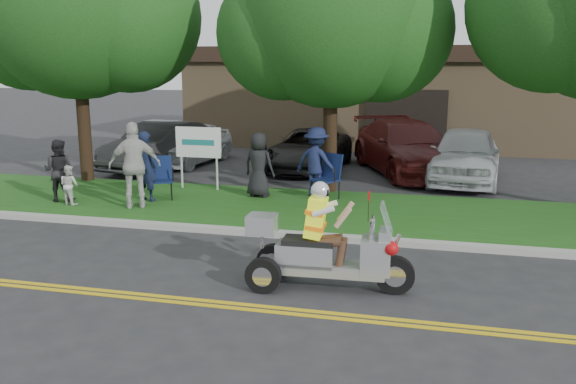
% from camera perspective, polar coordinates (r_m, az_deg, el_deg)
% --- Properties ---
extents(ground, '(120.00, 120.00, 0.00)m').
position_cam_1_polar(ground, '(9.53, -6.94, -9.14)').
color(ground, '#28282B').
rests_on(ground, ground).
extents(centerline_near, '(60.00, 0.10, 0.01)m').
position_cam_1_polar(centerline_near, '(9.03, -8.26, -10.38)').
color(centerline_near, gold).
rests_on(centerline_near, ground).
extents(centerline_far, '(60.00, 0.10, 0.01)m').
position_cam_1_polar(centerline_far, '(9.16, -7.88, -10.02)').
color(centerline_far, gold).
rests_on(centerline_far, ground).
extents(curb, '(60.00, 0.25, 0.12)m').
position_cam_1_polar(curb, '(12.25, -1.88, -3.88)').
color(curb, '#A8A89E').
rests_on(curb, ground).
extents(grass_verge, '(60.00, 4.00, 0.10)m').
position_cam_1_polar(grass_verge, '(14.27, 0.48, -1.58)').
color(grass_verge, '#1E4E15').
rests_on(grass_verge, ground).
extents(commercial_building, '(18.00, 8.20, 4.00)m').
position_cam_1_polar(commercial_building, '(27.32, 11.51, 8.94)').
color(commercial_building, '#9E7F5B').
rests_on(commercial_building, ground).
extents(tree_left, '(6.62, 5.40, 7.78)m').
position_cam_1_polar(tree_left, '(18.16, -19.02, 15.98)').
color(tree_left, '#332114').
rests_on(tree_left, ground).
extents(tree_mid, '(5.88, 4.80, 7.05)m').
position_cam_1_polar(tree_mid, '(15.76, 4.33, 15.74)').
color(tree_mid, '#332114').
rests_on(tree_mid, ground).
extents(business_sign, '(1.25, 0.06, 1.75)m').
position_cam_1_polar(business_sign, '(16.24, -8.37, 4.30)').
color(business_sign, silver).
rests_on(business_sign, ground).
extents(trike_scooter, '(2.58, 0.88, 1.69)m').
position_cam_1_polar(trike_scooter, '(9.37, 3.16, -5.61)').
color(trike_scooter, black).
rests_on(trike_scooter, ground).
extents(lawn_chair_a, '(0.81, 0.82, 1.11)m').
position_cam_1_polar(lawn_chair_a, '(15.03, 3.83, 1.74)').
color(lawn_chair_a, black).
rests_on(lawn_chair_a, grass_verge).
extents(lawn_chair_b, '(0.74, 0.75, 1.04)m').
position_cam_1_polar(lawn_chair_b, '(15.38, -11.81, 1.59)').
color(lawn_chair_b, black).
rests_on(lawn_chair_b, grass_verge).
extents(spectator_adult_left, '(0.71, 0.55, 1.70)m').
position_cam_1_polar(spectator_adult_left, '(15.12, -13.15, 2.38)').
color(spectator_adult_left, '#131A36').
rests_on(spectator_adult_left, grass_verge).
extents(spectator_adult_mid, '(0.81, 0.68, 1.50)m').
position_cam_1_polar(spectator_adult_mid, '(15.69, -20.65, 1.90)').
color(spectator_adult_mid, black).
rests_on(spectator_adult_mid, grass_verge).
extents(spectator_adult_right, '(1.26, 0.96, 1.99)m').
position_cam_1_polar(spectator_adult_right, '(14.42, -14.15, 2.45)').
color(spectator_adult_right, beige).
rests_on(spectator_adult_right, grass_verge).
extents(spectator_chair_a, '(1.27, 0.95, 1.74)m').
position_cam_1_polar(spectator_chair_a, '(15.23, 2.67, 2.84)').
color(spectator_chair_a, '#1A2148').
rests_on(spectator_chair_a, grass_verge).
extents(spectator_chair_b, '(0.87, 0.66, 1.62)m').
position_cam_1_polar(spectator_chair_b, '(15.20, -2.75, 2.57)').
color(spectator_chair_b, black).
rests_on(spectator_chair_b, grass_verge).
extents(child_right, '(0.53, 0.46, 0.95)m').
position_cam_1_polar(child_right, '(15.28, -19.79, 0.63)').
color(child_right, silver).
rests_on(child_right, grass_verge).
extents(parked_car_far_left, '(2.08, 4.29, 1.41)m').
position_cam_1_polar(parked_car_far_left, '(20.99, -9.28, 4.52)').
color(parked_car_far_left, silver).
rests_on(parked_car_far_left, ground).
extents(parked_car_left, '(2.45, 4.82, 1.51)m').
position_cam_1_polar(parked_car_left, '(20.18, -11.84, 4.27)').
color(parked_car_left, '#272729').
rests_on(parked_car_left, ground).
extents(parked_car_mid, '(2.25, 4.71, 1.30)m').
position_cam_1_polar(parked_car_mid, '(19.63, 1.98, 3.99)').
color(parked_car_mid, black).
rests_on(parked_car_mid, ground).
extents(parked_car_right, '(4.30, 6.03, 1.62)m').
position_cam_1_polar(parked_car_right, '(19.31, 11.09, 4.12)').
color(parked_car_right, '#4D1312').
rests_on(parked_car_right, ground).
extents(parked_car_far_right, '(2.30, 4.80, 1.58)m').
position_cam_1_polar(parked_car_far_right, '(18.33, 16.25, 3.37)').
color(parked_car_far_right, silver).
rests_on(parked_car_far_right, ground).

